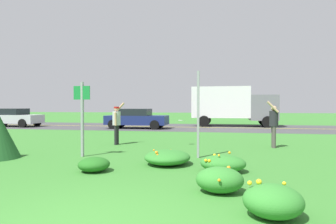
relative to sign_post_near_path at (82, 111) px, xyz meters
name	(u,v)px	position (x,y,z in m)	size (l,w,h in m)	color
ground_plane	(184,143)	(2.78, 4.24, -1.47)	(120.00, 120.00, 0.00)	#387A2D
highway_strip	(201,127)	(2.78, 13.82, -1.47)	(120.00, 8.30, 0.01)	#424244
highway_center_stripe	(201,127)	(2.78, 13.82, -1.47)	(120.00, 0.16, 0.00)	yellow
daylily_clump_front_left	(94,164)	(1.33, -1.98, -1.29)	(0.79, 0.81, 0.36)	#23661E
daylily_clump_near_camera	(273,201)	(5.25, -4.32, -1.23)	(0.88, 0.85, 0.53)	#337F2D
daylily_clump_mid_center	(167,157)	(2.97, -0.73, -1.27)	(1.29, 1.41, 0.43)	#337F2D
daylily_clump_front_center	(223,163)	(4.51, -1.39, -1.26)	(1.14, 0.92, 0.47)	#337F2D
daylily_clump_front_right	(220,180)	(4.46, -3.20, -1.23)	(0.91, 0.82, 0.48)	#337F2D
sign_post_near_path	(82,111)	(0.00, 0.00, 0.00)	(0.56, 0.10, 2.43)	#93969B
sign_post_by_roadside	(198,114)	(3.72, 0.51, -0.10)	(0.07, 0.10, 2.76)	#93969B
person_thrower_red_cap_gray_shirt	(117,121)	(0.02, 3.03, -0.48)	(0.46, 0.50, 1.81)	#B2B2B7
person_catcher_dark_shirt	(274,122)	(6.45, 3.30, -0.48)	(0.47, 0.50, 1.85)	#232328
frisbee_white	(181,120)	(2.78, 3.22, -0.43)	(0.24, 0.24, 0.06)	white
car_silver_leftmost	(13,117)	(-12.20, 11.96, -0.73)	(4.50, 2.00, 1.45)	#B7BABF
car_navy_center_left	(137,118)	(-1.82, 11.96, -0.73)	(4.50, 2.00, 1.45)	navy
box_truck_gray	(232,104)	(5.14, 15.69, 0.33)	(6.70, 2.46, 3.20)	slate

